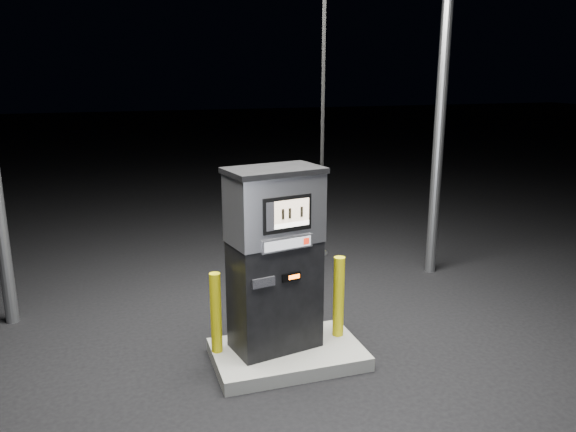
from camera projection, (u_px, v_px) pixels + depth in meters
name	position (u px, v px, depth m)	size (l,w,h in m)	color
ground	(288.00, 360.00, 6.12)	(80.00, 80.00, 0.00)	black
pump_island	(288.00, 354.00, 6.10)	(1.60, 1.00, 0.15)	slate
fuel_dispenser	(275.00, 258.00, 5.88)	(1.13, 0.76, 4.08)	black
bollard_left	(216.00, 313.00, 5.91)	(0.12, 0.12, 0.88)	#C5B80A
bollard_right	(339.00, 297.00, 6.27)	(0.12, 0.12, 0.93)	#C5B80A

